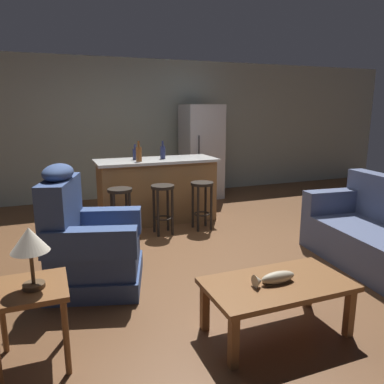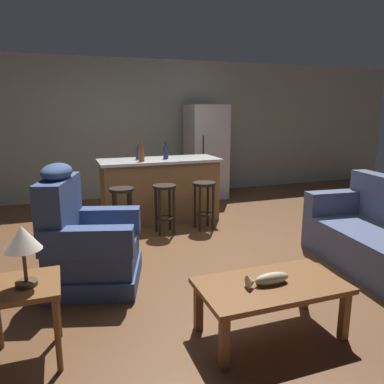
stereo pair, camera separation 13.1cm
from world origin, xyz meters
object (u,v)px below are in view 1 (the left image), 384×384
bar_stool_left (120,204)px  bar_stool_right (202,197)px  recliner_near_lamp (87,244)px  kitchen_island (157,190)px  bottle_short_amber (163,152)px  bottle_wine_dark (135,154)px  end_table (30,300)px  fish_figurine (274,278)px  bar_stool_middle (163,200)px  coffee_table (277,289)px  table_lamp (30,243)px  bottle_tall_green (139,154)px  refrigerator (201,152)px

bar_stool_left → bar_stool_right: (1.16, 0.00, 0.00)m
recliner_near_lamp → kitchen_island: bearing=72.7°
recliner_near_lamp → bottle_short_amber: bottle_short_amber is taller
bar_stool_left → bottle_wine_dark: bottle_wine_dark is taller
end_table → bottle_short_amber: bearing=58.0°
fish_figurine → bottle_short_amber: 3.27m
bar_stool_middle → bottle_wine_dark: bottle_wine_dark is taller
coffee_table → bottle_wine_dark: bottle_wine_dark is taller
bar_stool_right → table_lamp: bearing=-133.2°
bar_stool_middle → bottle_short_amber: size_ratio=2.53×
kitchen_island → bottle_short_amber: (0.10, 0.01, 0.57)m
fish_figurine → bar_stool_right: size_ratio=0.50×
end_table → bar_stool_middle: size_ratio=0.82×
bottle_wine_dark → recliner_near_lamp: bearing=-115.8°
bar_stool_middle → bar_stool_right: (0.58, 0.00, 0.00)m
fish_figurine → bar_stool_middle: bearing=91.6°
bottle_tall_green → bottle_wine_dark: (-0.00, 0.23, -0.03)m
coffee_table → bottle_short_amber: 3.27m
coffee_table → bar_stool_right: 2.60m
coffee_table → bar_stool_left: bearing=105.1°
coffee_table → recliner_near_lamp: bearing=132.8°
bottle_short_amber → refrigerator: bearing=46.5°
fish_figurine → refrigerator: bearing=74.0°
bottle_short_amber → bottle_wine_dark: size_ratio=1.19×
recliner_near_lamp → bar_stool_right: (1.71, 1.21, 0.05)m
coffee_table → bottle_short_amber: bottle_short_amber is taller
bottle_wine_dark → refrigerator: bearing=36.0°
coffee_table → kitchen_island: size_ratio=0.61×
end_table → bar_stool_right: bearing=46.0°
table_lamp → bottle_wine_dark: (1.37, 3.00, 0.17)m
bar_stool_left → bottle_tall_green: 0.85m
table_lamp → bar_stool_right: 3.17m
bar_stool_left → refrigerator: refrigerator is taller
bottle_wine_dark → bar_stool_left: bearing=-117.9°
kitchen_island → bottle_wine_dark: bearing=164.3°
kitchen_island → bar_stool_left: kitchen_island is taller
bar_stool_middle → table_lamp: bearing=-124.5°
fish_figurine → end_table: end_table is taller
recliner_near_lamp → bar_stool_left: 1.34m
refrigerator → bottle_short_amber: size_ratio=6.55×
fish_figurine → bottle_short_amber: (0.13, 3.21, 0.59)m
bar_stool_left → bottle_wine_dark: (0.38, 0.71, 0.56)m
end_table → bar_stool_right: 3.14m
fish_figurine → bar_stool_left: bar_stool_left is taller
recliner_near_lamp → bar_stool_left: bearing=81.9°
bar_stool_left → bar_stool_right: bearing=0.0°
coffee_table → fish_figurine: fish_figurine is taller
table_lamp → bottle_tall_green: (1.37, 2.77, 0.19)m
fish_figurine → end_table: 1.71m
bar_stool_left → bar_stool_right: same height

